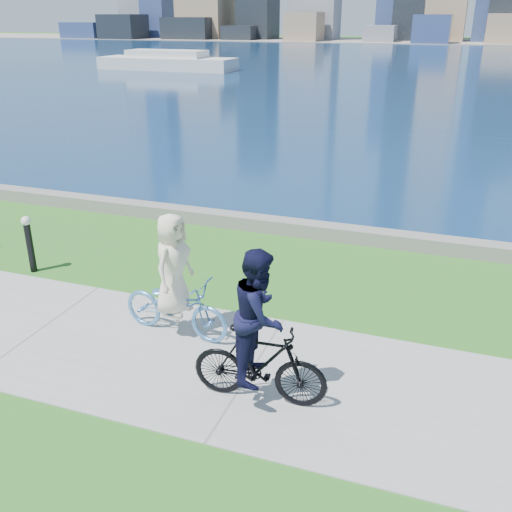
% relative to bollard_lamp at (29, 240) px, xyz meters
% --- Properties ---
extents(ground, '(320.00, 320.00, 0.00)m').
position_rel_bollard_lamp_xyz_m(ground, '(1.83, -2.02, -0.73)').
color(ground, '#235F19').
rests_on(ground, ground).
extents(concrete_path, '(80.00, 3.50, 0.02)m').
position_rel_bollard_lamp_xyz_m(concrete_path, '(1.83, -2.02, -0.72)').
color(concrete_path, gray).
rests_on(concrete_path, ground).
extents(seawall, '(90.00, 0.50, 0.35)m').
position_rel_bollard_lamp_xyz_m(seawall, '(1.83, 4.18, -0.55)').
color(seawall, slate).
rests_on(seawall, ground).
extents(bay_water, '(320.00, 131.00, 0.01)m').
position_rel_bollard_lamp_xyz_m(bay_water, '(1.83, 69.98, -0.73)').
color(bay_water, '#0B2548').
rests_on(bay_water, ground).
extents(far_shore, '(320.00, 30.00, 0.12)m').
position_rel_bollard_lamp_xyz_m(far_shore, '(1.83, 127.98, -0.67)').
color(far_shore, gray).
rests_on(far_shore, ground).
extents(ferry_near, '(14.30, 4.08, 1.94)m').
position_rel_bollard_lamp_xyz_m(ferry_near, '(-20.97, 45.98, 0.08)').
color(ferry_near, silver).
rests_on(ferry_near, ground).
extents(bollard_lamp, '(0.21, 0.21, 1.27)m').
position_rel_bollard_lamp_xyz_m(bollard_lamp, '(0.00, 0.00, 0.00)').
color(bollard_lamp, black).
rests_on(bollard_lamp, ground).
extents(cyclist_woman, '(0.91, 2.11, 2.22)m').
position_rel_bollard_lamp_xyz_m(cyclist_woman, '(4.20, -1.35, 0.11)').
color(cyclist_woman, '#538DCB').
rests_on(cyclist_woman, ground).
extents(cyclist_man, '(0.80, 2.00, 2.36)m').
position_rel_bollard_lamp_xyz_m(cyclist_man, '(6.20, -2.64, 0.28)').
color(cyclist_man, black).
rests_on(cyclist_man, ground).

